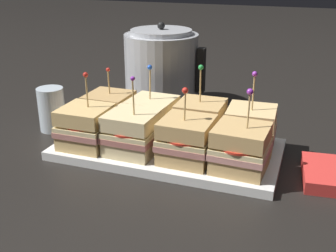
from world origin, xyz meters
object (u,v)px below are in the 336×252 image
(sandwich_front_far_left, at_px, (86,127))
(sandwich_back_center_right, at_px, (200,121))
(sandwich_front_center_right, at_px, (187,140))
(kettle_steel, at_px, (162,69))
(drinking_glass, at_px, (52,109))
(sandwich_back_far_left, at_px, (110,111))
(sandwich_front_far_right, at_px, (241,148))
(sandwich_back_far_right, at_px, (251,128))
(sandwich_back_center_left, at_px, (152,116))
(sandwich_front_center_left, at_px, (132,133))
(serving_platter, at_px, (168,149))

(sandwich_front_far_left, height_order, sandwich_back_center_right, sandwich_back_center_right)
(sandwich_front_center_right, distance_m, sandwich_back_center_right, 0.11)
(kettle_steel, bearing_deg, drinking_glass, -124.69)
(sandwich_back_far_left, bearing_deg, sandwich_front_far_left, -88.88)
(sandwich_front_far_right, relative_size, drinking_glass, 1.52)
(sandwich_back_center_right, bearing_deg, sandwich_back_far_right, -2.53)
(sandwich_back_far_right, bearing_deg, drinking_glass, -177.69)
(sandwich_back_center_left, relative_size, sandwich_back_center_right, 0.95)
(sandwich_front_far_right, distance_m, sandwich_back_far_left, 0.34)
(sandwich_front_center_left, height_order, drinking_glass, sandwich_front_center_left)
(sandwich_front_far_right, xyz_separation_m, sandwich_back_center_left, (-0.22, 0.11, -0.00))
(serving_platter, bearing_deg, kettle_steel, 112.75)
(serving_platter, bearing_deg, sandwich_back_center_right, 45.75)
(sandwich_back_center_left, xyz_separation_m, sandwich_back_far_right, (0.22, -0.00, 0.00))
(sandwich_back_far_right, xyz_separation_m, drinking_glass, (-0.47, -0.02, -0.01))
(sandwich_back_far_left, height_order, drinking_glass, sandwich_back_far_left)
(sandwich_front_center_right, height_order, drinking_glass, sandwich_front_center_right)
(serving_platter, height_order, sandwich_back_center_right, sandwich_back_center_right)
(sandwich_front_far_left, height_order, kettle_steel, kettle_steel)
(sandwich_back_center_left, xyz_separation_m, sandwich_back_center_right, (0.11, 0.00, 0.00))
(sandwich_front_far_left, relative_size, drinking_glass, 1.52)
(sandwich_front_far_left, distance_m, sandwich_front_center_right, 0.22)
(serving_platter, height_order, sandwich_front_far_right, sandwich_front_far_right)
(sandwich_front_far_right, bearing_deg, sandwich_back_center_left, 153.54)
(drinking_glass, bearing_deg, sandwich_front_center_right, -13.01)
(serving_platter, distance_m, sandwich_back_center_right, 0.09)
(sandwich_back_far_right, xyz_separation_m, kettle_steel, (-0.29, 0.24, 0.04))
(sandwich_front_center_left, distance_m, kettle_steel, 0.36)
(sandwich_front_center_right, relative_size, drinking_glass, 1.43)
(sandwich_front_far_left, xyz_separation_m, sandwich_front_center_left, (0.10, 0.00, -0.00))
(sandwich_front_center_right, distance_m, drinking_glass, 0.37)
(sandwich_back_far_right, bearing_deg, sandwich_back_far_left, 179.44)
(sandwich_front_far_right, height_order, sandwich_back_center_right, sandwich_back_center_right)
(sandwich_front_center_right, bearing_deg, sandwich_back_center_left, 136.98)
(sandwich_back_center_right, bearing_deg, sandwich_front_far_right, -45.76)
(sandwich_front_far_left, bearing_deg, drinking_glass, 148.29)
(sandwich_front_far_left, bearing_deg, sandwich_front_center_right, 1.48)
(sandwich_front_far_left, distance_m, sandwich_back_far_right, 0.34)
(sandwich_back_far_left, bearing_deg, sandwich_front_far_right, -18.50)
(sandwich_front_far_left, relative_size, sandwich_front_center_left, 0.98)
(sandwich_front_center_left, xyz_separation_m, sandwich_front_far_right, (0.22, -0.00, 0.00))
(sandwich_front_far_left, bearing_deg, sandwich_back_far_left, 91.12)
(sandwich_back_center_right, relative_size, drinking_glass, 1.59)
(kettle_steel, bearing_deg, sandwich_back_center_right, -53.34)
(sandwich_back_center_left, distance_m, kettle_steel, 0.25)
(sandwich_front_center_right, distance_m, sandwich_back_far_right, 0.15)
(drinking_glass, bearing_deg, kettle_steel, 55.31)
(sandwich_back_center_left, bearing_deg, kettle_steel, 105.61)
(sandwich_front_far_left, xyz_separation_m, sandwich_back_center_left, (0.10, 0.11, -0.00))
(sandwich_front_far_right, height_order, sandwich_back_far_left, sandwich_front_far_right)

